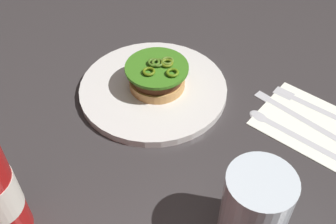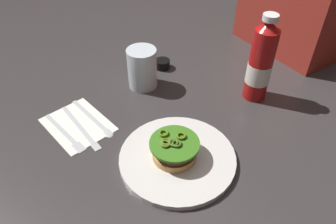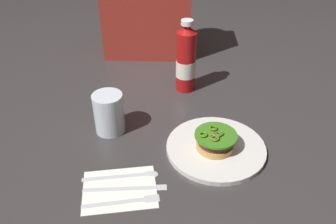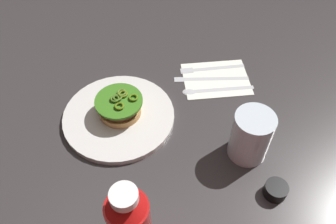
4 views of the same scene
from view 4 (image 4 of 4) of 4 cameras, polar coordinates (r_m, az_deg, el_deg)
name	(u,v)px [view 4 (image 4 of 4)]	position (r m, az deg, el deg)	size (l,w,h in m)	color
ground_plane	(176,137)	(0.82, 1.33, -4.25)	(3.00, 3.00, 0.00)	#353132
dinner_plate	(119,116)	(0.86, -8.16, -0.72)	(0.28, 0.28, 0.01)	silver
burger_sandwich	(120,106)	(0.84, -8.04, 0.96)	(0.12, 0.12, 0.05)	tan
water_glass	(251,136)	(0.77, 13.59, -3.88)	(0.09, 0.09, 0.12)	silver
condiment_cup	(276,190)	(0.77, 17.45, -12.26)	(0.05, 0.05, 0.03)	black
napkin	(216,79)	(0.96, 7.98, 5.50)	(0.18, 0.14, 0.00)	white
fork_utensil	(207,68)	(0.98, 6.45, 7.26)	(0.18, 0.05, 0.00)	silver
butter_knife	(207,78)	(0.95, 6.44, 5.63)	(0.21, 0.03, 0.00)	silver
spoon_utensil	(208,90)	(0.92, 6.71, 3.72)	(0.19, 0.05, 0.00)	silver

